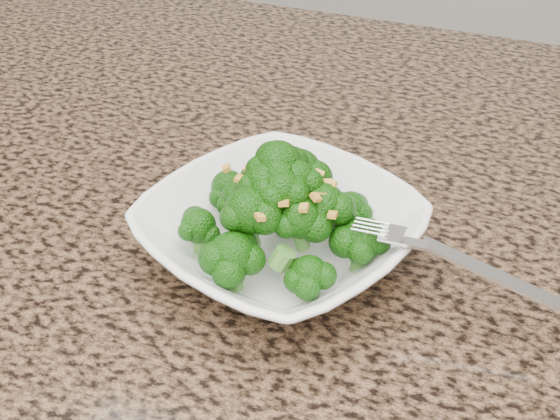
% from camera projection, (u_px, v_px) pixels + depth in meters
% --- Properties ---
extents(granite_counter, '(1.64, 1.04, 0.03)m').
position_uv_depth(granite_counter, '(129.00, 219.00, 0.65)').
color(granite_counter, brown).
rests_on(granite_counter, cabinet).
extents(bowl, '(0.27, 0.27, 0.05)m').
position_uv_depth(bowl, '(280.00, 234.00, 0.57)').
color(bowl, white).
rests_on(bowl, granite_counter).
extents(broccoli_pile, '(0.18, 0.18, 0.07)m').
position_uv_depth(broccoli_pile, '(280.00, 174.00, 0.53)').
color(broccoli_pile, '#144F09').
rests_on(broccoli_pile, bowl).
extents(garlic_topping, '(0.11, 0.11, 0.01)m').
position_uv_depth(garlic_topping, '(280.00, 133.00, 0.51)').
color(garlic_topping, gold).
rests_on(garlic_topping, broccoli_pile).
extents(fork, '(0.17, 0.04, 0.01)m').
position_uv_depth(fork, '(419.00, 245.00, 0.51)').
color(fork, silver).
rests_on(fork, bowl).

